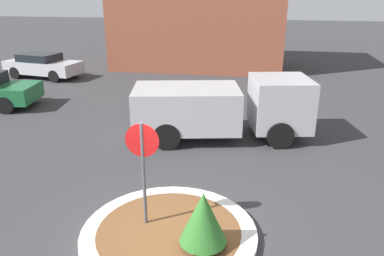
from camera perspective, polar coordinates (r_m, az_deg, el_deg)
ground_plane at (r=7.92m, az=-3.50°, el=-16.11°), size 120.00×120.00×0.00m
traffic_island at (r=7.87m, az=-3.52°, el=-15.67°), size 3.55×3.55×0.15m
stop_sign at (r=7.36m, az=-7.49°, el=-4.57°), size 0.68×0.07×2.34m
island_shrub at (r=7.05m, az=1.71°, el=-13.46°), size 0.89×0.89×1.13m
utility_truck at (r=12.36m, az=4.63°, el=3.28°), size 6.01×3.20×2.03m
storefront_building at (r=24.69m, az=1.25°, el=17.89°), size 10.40×6.07×7.31m
parked_sedan_silver at (r=22.99m, az=-21.79°, el=8.88°), size 4.50×2.38×1.36m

